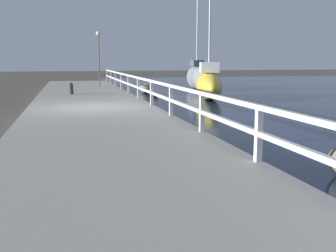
{
  "coord_description": "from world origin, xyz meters",
  "views": [
    {
      "loc": [
        -0.78,
        -13.59,
        1.92
      ],
      "look_at": [
        1.76,
        -3.59,
        0.19
      ],
      "focal_mm": 42.0,
      "sensor_mm": 36.0,
      "label": 1
    }
  ],
  "objects_px": {
    "dock_lamp": "(99,46)",
    "sailboat_yellow": "(209,84)",
    "sailboat_gray": "(197,77)",
    "mooring_bollard": "(71,88)"
  },
  "relations": [
    {
      "from": "dock_lamp",
      "to": "sailboat_yellow",
      "type": "relative_size",
      "value": 0.4
    },
    {
      "from": "sailboat_gray",
      "to": "sailboat_yellow",
      "type": "xyz_separation_m",
      "value": [
        -1.43,
        -6.23,
        -0.07
      ]
    },
    {
      "from": "mooring_bollard",
      "to": "sailboat_gray",
      "type": "bearing_deg",
      "value": 35.3
    },
    {
      "from": "mooring_bollard",
      "to": "sailboat_gray",
      "type": "distance_m",
      "value": 9.95
    },
    {
      "from": "sailboat_gray",
      "to": "sailboat_yellow",
      "type": "height_order",
      "value": "sailboat_yellow"
    },
    {
      "from": "sailboat_gray",
      "to": "mooring_bollard",
      "type": "bearing_deg",
      "value": -139.28
    },
    {
      "from": "dock_lamp",
      "to": "sailboat_yellow",
      "type": "xyz_separation_m",
      "value": [
        4.96,
        -5.55,
        -2.02
      ]
    },
    {
      "from": "mooring_bollard",
      "to": "sailboat_yellow",
      "type": "bearing_deg",
      "value": -4.1
    },
    {
      "from": "dock_lamp",
      "to": "sailboat_gray",
      "type": "distance_m",
      "value": 6.71
    },
    {
      "from": "sailboat_yellow",
      "to": "dock_lamp",
      "type": "bearing_deg",
      "value": 147.14
    }
  ]
}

